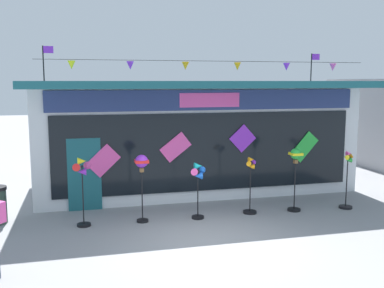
{
  "coord_description": "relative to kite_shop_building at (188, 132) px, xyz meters",
  "views": [
    {
      "loc": [
        -2.65,
        -9.13,
        3.53
      ],
      "look_at": [
        0.34,
        2.72,
        1.79
      ],
      "focal_mm": 41.49,
      "sensor_mm": 36.0,
      "label": 1
    }
  ],
  "objects": [
    {
      "name": "kite_shop_building",
      "position": [
        0.0,
        0.0,
        0.0
      ],
      "size": [
        10.25,
        6.27,
        4.63
      ],
      "color": "silver",
      "rests_on": "ground_plane"
    },
    {
      "name": "wind_spinner_far_left",
      "position": [
        -3.6,
        -4.05,
        -0.6
      ],
      "size": [
        0.45,
        0.34,
        1.72
      ],
      "color": "black",
      "rests_on": "ground_plane"
    },
    {
      "name": "wind_spinner_far_right",
      "position": [
        3.53,
        -4.25,
        -0.95
      ],
      "size": [
        0.37,
        0.37,
        1.63
      ],
      "color": "black",
      "rests_on": "ground_plane"
    },
    {
      "name": "wind_spinner_center_left",
      "position": [
        -0.73,
        -4.15,
        -0.77
      ],
      "size": [
        0.44,
        0.32,
        1.48
      ],
      "color": "black",
      "rests_on": "ground_plane"
    },
    {
      "name": "ground_plane",
      "position": [
        -0.95,
        -5.72,
        -1.79
      ],
      "size": [
        80.0,
        80.0,
        0.0
      ],
      "primitive_type": "plane",
      "color": "gray"
    },
    {
      "name": "wind_spinner_right",
      "position": [
        2.01,
        -4.1,
        -0.52
      ],
      "size": [
        0.36,
        0.36,
        1.73
      ],
      "color": "black",
      "rests_on": "ground_plane"
    },
    {
      "name": "wind_spinner_center_right",
      "position": [
        0.75,
        -4.04,
        -0.97
      ],
      "size": [
        0.37,
        0.37,
        1.54
      ],
      "color": "black",
      "rests_on": "ground_plane"
    },
    {
      "name": "wind_spinner_left",
      "position": [
        -2.16,
        -4.05,
        -0.42
      ],
      "size": [
        0.33,
        0.33,
        1.72
      ],
      "color": "black",
      "rests_on": "ground_plane"
    }
  ]
}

